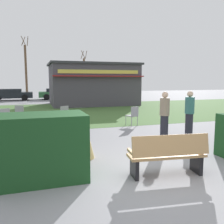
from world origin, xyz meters
The scene contains 17 objects.
ground_plane centered at (0.00, 0.00, 0.00)m, with size 80.00×80.00×0.00m, color gray.
lawn_patch centered at (0.00, 11.68, 0.00)m, with size 36.00×12.00×0.01m, color #446B33.
park_bench centered at (0.45, 0.00, 0.48)m, with size 1.75×0.71×0.95m.
hedge_left centered at (-2.15, 0.67, 0.70)m, with size 1.82×1.10×1.39m, color #19421E.
ornamental_grass_behind_left centered at (-1.01, 1.78, 0.53)m, with size 0.50×0.50×1.06m, color tan.
ornamental_grass_behind_right centered at (-1.43, 1.70, 0.55)m, with size 0.51×0.51×1.10m, color tan.
food_kiosk centered at (2.64, 16.29, 1.76)m, with size 7.35×5.37×3.49m.
cafe_chair_west centered at (-3.44, 6.59, 0.53)m, with size 0.57×0.57×0.89m.
cafe_chair_east centered at (-3.01, 7.84, 0.53)m, with size 0.60×0.60×0.89m.
cafe_chair_center centered at (2.06, 5.81, 0.53)m, with size 0.57×0.57×0.89m.
cafe_chair_north centered at (-0.98, 7.01, 0.53)m, with size 0.60×0.60×0.89m.
person_strolling centered at (2.10, 3.04, 0.86)m, with size 0.34×0.34×1.69m.
person_standing centered at (3.23, 3.18, 0.86)m, with size 0.34×0.34×1.69m.
parked_car_west_slot centered at (-4.50, 23.06, 0.64)m, with size 4.22×2.09×1.20m.
parked_car_center_slot centered at (0.33, 23.06, 0.64)m, with size 4.26×2.18×1.20m.
tree_left_bg centered at (-3.05, 28.44, 3.38)m, with size 0.91×0.96×7.49m.
tree_right_bg centered at (4.86, 30.97, 2.78)m, with size 0.91×0.96×6.30m.
Camera 1 is at (-2.27, -4.52, 2.08)m, focal length 39.28 mm.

